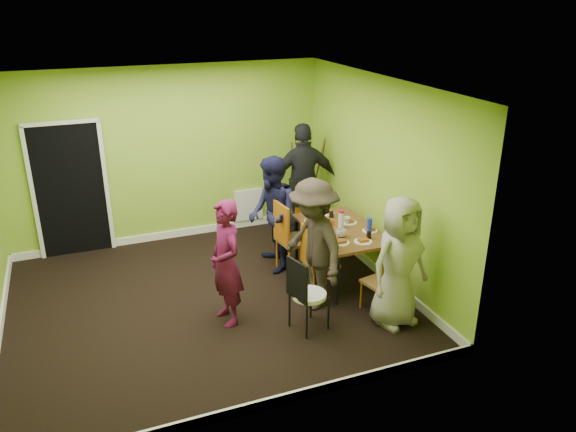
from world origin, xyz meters
The scene contains 28 objects.
ground centered at (0.00, 0.00, 0.00)m, with size 5.00×5.00×0.00m, color black.
room_walls centered at (-0.02, 0.04, 0.99)m, with size 5.04×4.54×2.82m.
dining_table centered at (1.95, -0.02, 0.70)m, with size 0.90×1.50×0.75m.
chair_left_far centered at (1.30, 0.33, 0.61)m, with size 0.50×0.50×1.09m.
chair_left_near centered at (1.39, -0.36, 0.56)m, with size 0.42×0.41×0.99m.
chair_back_end centered at (1.96, 1.30, 0.75)m, with size 0.59×0.63×1.06m.
chair_front_end centered at (1.99, -1.08, 0.48)m, with size 0.42×0.42×0.85m.
chair_bentwood centered at (0.93, -1.09, 0.53)m, with size 0.46×0.45×0.95m.
easel centered at (2.20, 1.83, 0.78)m, with size 0.63×0.59×1.57m.
plate_near_left centered at (1.67, 0.35, 0.76)m, with size 0.24×0.24×0.01m, color white.
plate_near_right centered at (1.71, -0.47, 0.76)m, with size 0.22×0.22×0.01m, color white.
plate_far_back centered at (1.98, 0.57, 0.76)m, with size 0.26×0.26×0.01m, color white.
plate_far_front centered at (2.00, -0.54, 0.76)m, with size 0.24×0.24×0.01m, color white.
plate_wall_back centered at (2.13, 0.11, 0.76)m, with size 0.23×0.23×0.01m, color white.
plate_wall_front centered at (2.26, -0.25, 0.76)m, with size 0.21×0.21×0.01m, color white.
thermos centered at (1.94, 0.00, 0.86)m, with size 0.07×0.07×0.22m, color white.
blue_bottle centered at (2.23, -0.28, 0.85)m, with size 0.07×0.07×0.21m, color blue.
orange_bottle centered at (1.87, 0.12, 0.79)m, with size 0.04×0.04×0.08m, color #C46B12.
glass_mid centered at (1.80, 0.12, 0.80)m, with size 0.07×0.07×0.10m, color black.
glass_back centered at (1.99, 0.41, 0.79)m, with size 0.07×0.07×0.09m, color black.
glass_front centered at (2.12, -0.47, 0.80)m, with size 0.06×0.06×0.09m, color black.
cup_a centered at (1.81, -0.28, 0.80)m, with size 0.13×0.13×0.10m, color white.
cup_b centered at (2.08, 0.10, 0.80)m, with size 0.11×0.11×0.10m, color white.
person_standing centered at (0.13, -0.55, 0.79)m, with size 0.58×0.38×1.58m, color #550E34.
person_left_far centered at (1.15, 0.59, 0.84)m, with size 0.82×0.64×1.69m, color #161637.
person_left_near centered at (1.26, -0.58, 0.86)m, with size 1.11×0.64×1.72m, color #2B241C.
person_back_end centered at (2.01, 1.48, 0.96)m, with size 1.12×0.47×1.91m, color black.
person_front_end centered at (2.03, -1.34, 0.82)m, with size 0.80×0.52×1.64m, color gray.
Camera 1 is at (-1.39, -6.41, 3.81)m, focal length 35.00 mm.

